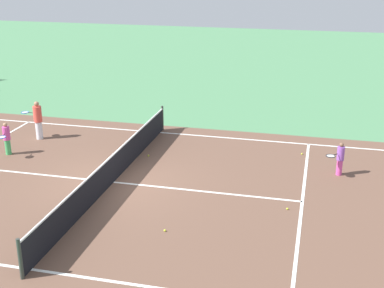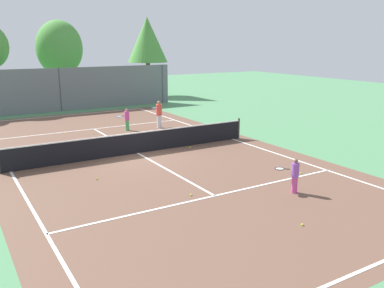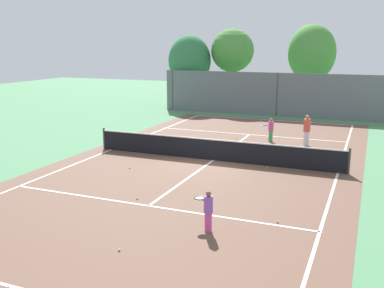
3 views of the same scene
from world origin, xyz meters
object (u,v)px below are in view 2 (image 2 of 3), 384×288
player_1 (294,175)px  tennis_ball_6 (97,179)px  player_2 (159,114)px  player_0 (127,119)px  tennis_ball_2 (302,225)px  tennis_ball_3 (191,195)px  tennis_ball_0 (190,147)px  tennis_ball_1 (301,173)px  tennis_ball_5 (65,133)px  tennis_ball_4 (94,133)px

player_1 → tennis_ball_6: player_1 is taller
player_2 → player_0: bearing=172.7°
tennis_ball_2 → tennis_ball_6: same height
player_1 → player_2: 12.31m
player_1 → player_2: size_ratio=0.74×
tennis_ball_3 → player_2: bearing=68.7°
player_1 → tennis_ball_6: size_ratio=18.37×
tennis_ball_0 → tennis_ball_3: size_ratio=1.00×
player_2 → tennis_ball_1: (0.73, -10.92, -0.81)m
player_0 → tennis_ball_5: bearing=161.1°
tennis_ball_5 → tennis_ball_6: size_ratio=1.00×
tennis_ball_2 → tennis_ball_4: same height
tennis_ball_3 → tennis_ball_0: bearing=59.4°
player_1 → tennis_ball_4: 12.97m
player_0 → tennis_ball_3: size_ratio=19.62×
player_0 → player_2: size_ratio=0.79×
tennis_ball_0 → tennis_ball_6: bearing=-157.3°
tennis_ball_0 → tennis_ball_6: same height
player_2 → tennis_ball_3: player_2 is taller
player_2 → tennis_ball_5: size_ratio=24.79×
player_2 → tennis_ball_1: bearing=-86.2°
tennis_ball_5 → tennis_ball_3: bearing=-84.7°
player_1 → tennis_ball_4: size_ratio=18.37×
player_2 → tennis_ball_4: size_ratio=24.79×
tennis_ball_1 → tennis_ball_6: same height
player_0 → tennis_ball_5: size_ratio=19.62×
tennis_ball_0 → tennis_ball_4: (-3.07, 5.49, 0.00)m
tennis_ball_1 → tennis_ball_0: bearing=105.6°
tennis_ball_1 → tennis_ball_5: size_ratio=1.00×
player_0 → tennis_ball_2: bearing=-92.8°
tennis_ball_3 → player_0: bearing=78.6°
tennis_ball_0 → tennis_ball_3: bearing=-120.6°
player_1 → tennis_ball_2: size_ratio=18.37×
tennis_ball_1 → player_1: bearing=-142.3°
player_1 → tennis_ball_3: 3.58m
tennis_ball_0 → tennis_ball_2: same height
tennis_ball_1 → tennis_ball_4: same height
tennis_ball_1 → tennis_ball_2: 4.84m
tennis_ball_1 → tennis_ball_6: (-7.11, 3.48, 0.00)m
tennis_ball_1 → tennis_ball_3: 4.92m
tennis_ball_2 → tennis_ball_6: (-3.68, 6.90, 0.00)m
player_2 → tennis_ball_0: player_2 is taller
tennis_ball_2 → tennis_ball_3: 3.92m
tennis_ball_1 → tennis_ball_3: bearing=177.6°
tennis_ball_4 → tennis_ball_2: bearing=-85.1°
tennis_ball_2 → player_1: bearing=50.9°
tennis_ball_0 → tennis_ball_4: size_ratio=1.00×
player_0 → tennis_ball_4: size_ratio=19.62×
tennis_ball_4 → player_0: bearing=-2.9°
tennis_ball_1 → player_0: bearing=103.6°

